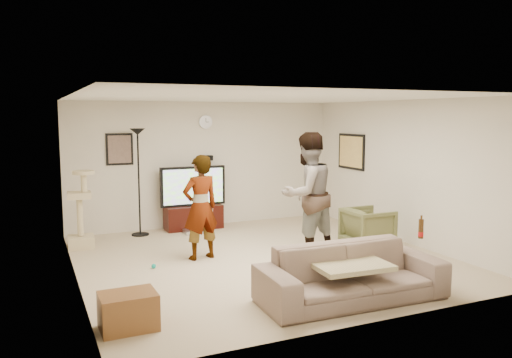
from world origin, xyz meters
name	(u,v)px	position (x,y,z in m)	size (l,w,h in m)	color
floor	(262,259)	(0.00, 0.00, -0.01)	(5.50, 5.50, 0.02)	tan
ceiling	(263,97)	(0.00, 0.00, 2.51)	(5.50, 5.50, 0.02)	white
wall_back	(206,164)	(0.00, 2.75, 1.25)	(5.50, 0.04, 2.50)	silver
wall_front	(372,210)	(0.00, -2.75, 1.25)	(5.50, 0.04, 2.50)	silver
wall_left	(74,190)	(-2.75, 0.00, 1.25)	(0.04, 5.50, 2.50)	silver
wall_right	(404,172)	(2.75, 0.00, 1.25)	(0.04, 5.50, 2.50)	silver
wall_clock	(205,122)	(0.00, 2.72, 2.10)	(0.26, 0.26, 0.04)	silver
wall_speaker	(206,158)	(0.00, 2.69, 1.38)	(0.25, 0.10, 0.10)	black
picture_back	(120,149)	(-1.70, 2.73, 1.60)	(0.42, 0.03, 0.52)	brown
picture_right	(351,152)	(2.73, 1.60, 1.50)	(0.03, 0.78, 0.62)	#DEB362
tv_stand	(193,217)	(-0.35, 2.50, 0.23)	(1.12, 0.45, 0.47)	black
console_box	(195,231)	(-0.45, 2.11, 0.04)	(0.40, 0.30, 0.07)	silver
tv	(193,186)	(-0.35, 2.50, 0.85)	(1.31, 0.08, 0.77)	black
tv_screen	(194,186)	(-0.35, 2.46, 0.85)	(1.20, 0.01, 0.68)	#73DF33
floor_lamp	(139,182)	(-1.43, 2.38, 1.00)	(0.32, 0.32, 1.99)	black
cat_tree	(80,209)	(-2.53, 1.87, 0.66)	(0.42, 0.42, 1.33)	#CCBB8F
person_left	(200,207)	(-0.88, 0.40, 0.82)	(0.60, 0.39, 1.63)	gray
person_right	(307,194)	(0.74, -0.10, 0.99)	(0.96, 0.75, 1.97)	#414F98
sofa	(352,274)	(0.22, -2.09, 0.33)	(2.28, 0.89, 0.67)	#766155
throw_blanket	(349,265)	(0.19, -2.09, 0.45)	(0.90, 0.70, 0.06)	tan
beer_bottle	(421,229)	(1.27, -2.09, 0.79)	(0.06, 0.06, 0.25)	#43270E
armchair	(368,227)	(1.96, -0.06, 0.33)	(0.71, 0.73, 0.67)	brown
side_table	(128,311)	(-2.40, -1.83, 0.19)	(0.58, 0.44, 0.39)	brown
toy_ball	(154,266)	(-1.67, 0.18, 0.03)	(0.07, 0.07, 0.07)	#0B9689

